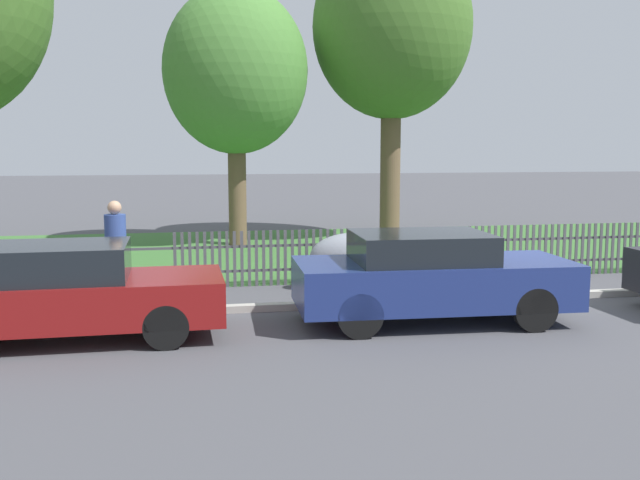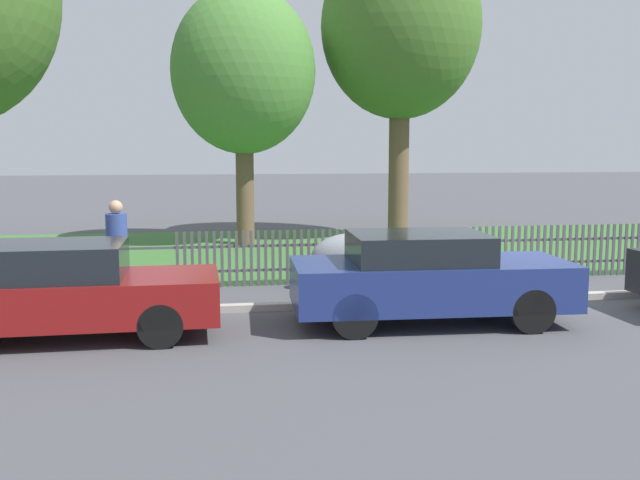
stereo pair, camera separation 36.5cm
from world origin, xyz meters
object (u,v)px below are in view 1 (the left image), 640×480
object	(u,v)px
parked_car_black_saloon	(66,292)
tree_mid_park	(392,29)
tree_behind_motorcycle	(236,72)
parked_car_navy_estate	(431,276)
covered_motorcycle	(355,256)
pedestrian_near_fence	(116,246)

from	to	relation	value
parked_car_black_saloon	tree_mid_park	distance (m)	13.82
parked_car_black_saloon	tree_mid_park	xyz separation A→B (m)	(7.70, 10.09, 5.46)
parked_car_black_saloon	tree_behind_motorcycle	xyz separation A→B (m)	(3.12, 9.62, 4.10)
parked_car_black_saloon	parked_car_navy_estate	distance (m)	5.49
covered_motorcycle	pedestrian_near_fence	bearing A→B (deg)	-172.10
parked_car_navy_estate	tree_behind_motorcycle	size ratio (longest dim) A/B	0.62
parked_car_navy_estate	pedestrian_near_fence	world-z (taller)	pedestrian_near_fence
tree_behind_motorcycle	covered_motorcycle	bearing A→B (deg)	-75.15
parked_car_navy_estate	parked_car_black_saloon	bearing A→B (deg)	-177.03
tree_behind_motorcycle	parked_car_black_saloon	bearing A→B (deg)	-107.97
tree_behind_motorcycle	tree_mid_park	distance (m)	4.80
parked_car_black_saloon	tree_behind_motorcycle	distance (m)	10.91
parked_car_navy_estate	pedestrian_near_fence	size ratio (longest dim) A/B	2.39
tree_behind_motorcycle	pedestrian_near_fence	world-z (taller)	tree_behind_motorcycle
tree_behind_motorcycle	pedestrian_near_fence	bearing A→B (deg)	-110.04
parked_car_black_saloon	tree_behind_motorcycle	size ratio (longest dim) A/B	0.61
pedestrian_near_fence	covered_motorcycle	bearing A→B (deg)	-125.34
tree_behind_motorcycle	tree_mid_park	bearing A→B (deg)	5.81
parked_car_navy_estate	tree_behind_motorcycle	world-z (taller)	tree_behind_motorcycle
parked_car_black_saloon	parked_car_navy_estate	bearing A→B (deg)	-0.22
parked_car_black_saloon	parked_car_navy_estate	size ratio (longest dim) A/B	0.99
parked_car_black_saloon	pedestrian_near_fence	distance (m)	2.45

